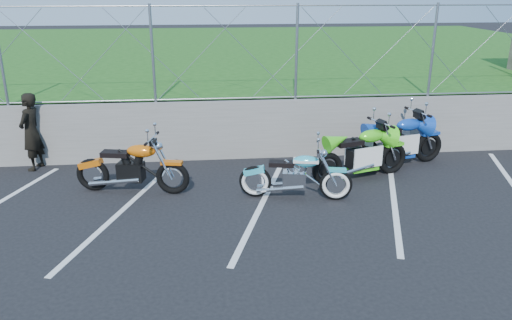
{
  "coord_description": "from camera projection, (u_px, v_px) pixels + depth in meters",
  "views": [
    {
      "loc": [
        -0.95,
        -7.05,
        3.62
      ],
      "look_at": [
        -0.09,
        1.3,
        0.69
      ],
      "focal_mm": 35.0,
      "sensor_mm": 36.0,
      "label": 1
    }
  ],
  "objects": [
    {
      "name": "naked_orange",
      "position": [
        133.0,
        169.0,
        9.13
      ],
      "size": [
        2.12,
        0.72,
        1.07
      ],
      "rotation": [
        0.0,
        0.0,
        -0.21
      ],
      "color": "black",
      "rests_on": "ground"
    },
    {
      "name": "sportbike_blue",
      "position": [
        399.0,
        143.0,
        10.49
      ],
      "size": [
        2.2,
        0.82,
        1.16
      ],
      "rotation": [
        0.0,
        0.0,
        0.25
      ],
      "color": "black",
      "rests_on": "ground"
    },
    {
      "name": "chain_link_fence",
      "position": [
        249.0,
        53.0,
        10.43
      ],
      "size": [
        28.0,
        0.03,
        2.0
      ],
      "color": "gray",
      "rests_on": "retaining_wall"
    },
    {
      "name": "ground",
      "position": [
        270.0,
        228.0,
        7.9
      ],
      "size": [
        90.0,
        90.0,
        0.0
      ],
      "primitive_type": "plane",
      "color": "black",
      "rests_on": "ground"
    },
    {
      "name": "cruiser_turquoise",
      "position": [
        297.0,
        177.0,
        8.88
      ],
      "size": [
        2.0,
        0.65,
        1.01
      ],
      "rotation": [
        0.0,
        0.0,
        -0.21
      ],
      "color": "black",
      "rests_on": "ground"
    },
    {
      "name": "sportbike_green",
      "position": [
        363.0,
        155.0,
        9.78
      ],
      "size": [
        2.11,
        0.88,
        1.13
      ],
      "rotation": [
        0.0,
        0.0,
        0.31
      ],
      "color": "black",
      "rests_on": "ground"
    },
    {
      "name": "person_standing",
      "position": [
        31.0,
        132.0,
        10.2
      ],
      "size": [
        0.52,
        0.66,
        1.61
      ],
      "primitive_type": "imported",
      "rotation": [
        0.0,
        0.0,
        -1.82
      ],
      "color": "black",
      "rests_on": "ground"
    },
    {
      "name": "grass_field",
      "position": [
        228.0,
        63.0,
        20.37
      ],
      "size": [
        30.0,
        20.0,
        1.3
      ],
      "primitive_type": "cube",
      "color": "#1C4D14",
      "rests_on": "ground"
    },
    {
      "name": "parking_lines",
      "position": [
        329.0,
        199.0,
        8.96
      ],
      "size": [
        18.29,
        4.31,
        0.01
      ],
      "color": "silver",
      "rests_on": "ground"
    },
    {
      "name": "retaining_wall",
      "position": [
        250.0,
        129.0,
        10.98
      ],
      "size": [
        30.0,
        0.22,
        1.3
      ],
      "primitive_type": "cube",
      "color": "slate",
      "rests_on": "ground"
    }
  ]
}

